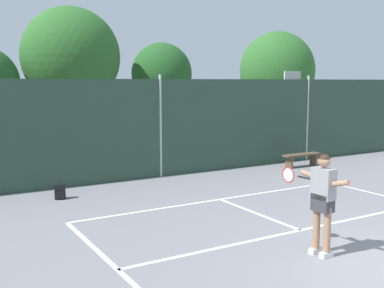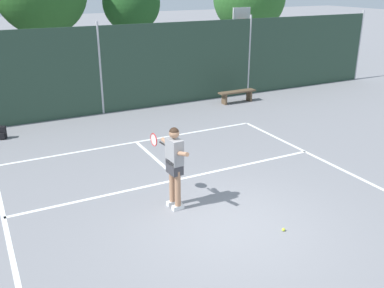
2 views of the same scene
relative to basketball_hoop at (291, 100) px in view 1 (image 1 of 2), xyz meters
The scene contains 7 objects.
court_markings 12.30m from the basketball_hoop, 125.42° to the right, with size 8.30×11.10×0.01m.
chainlink_fence 7.19m from the basketball_hoop, 167.98° to the right, with size 26.09×0.09×3.34m.
basketball_hoop is the anchor object (origin of this frame).
treeline_backdrop 9.82m from the basketball_hoop, 134.54° to the left, with size 27.48×4.30×6.57m.
tennis_player 12.08m from the basketball_hoop, 129.74° to the right, with size 0.33×1.43×1.85m.
backpack_black 11.22m from the basketball_hoop, 165.42° to the right, with size 0.32×0.30×0.46m.
courtside_bench 3.62m from the basketball_hoop, 124.33° to the right, with size 1.60×0.36×0.48m.
Camera 1 is at (-6.82, -4.57, 3.13)m, focal length 43.74 mm.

